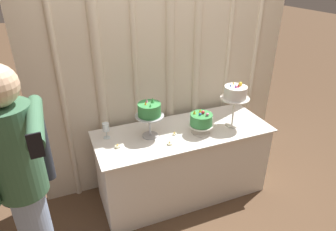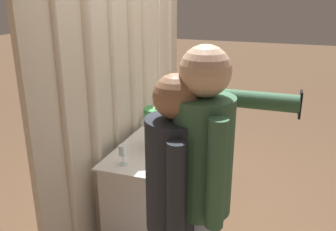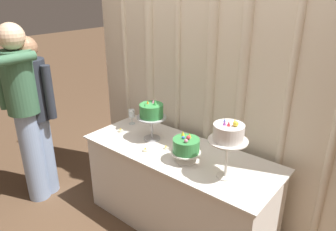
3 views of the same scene
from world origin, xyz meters
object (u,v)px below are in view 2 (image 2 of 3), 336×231
Objects in this scene: tealight_near_left at (185,144)px; guest_man_pink_jacket at (203,198)px; tealight_far_left at (151,164)px; cake_display_rightmost at (197,85)px; tealight_near_right at (173,137)px; cake_table at (173,170)px; cake_display_leftmost at (157,117)px; cake_display_center at (187,116)px; guest_man_dark_suit at (175,213)px; wine_glass at (123,151)px.

tealight_near_left is 1.24m from guest_man_pink_jacket.
cake_display_rightmost is at bearing -1.83° from tealight_far_left.
tealight_near_right is at bearing 24.45° from guest_man_pink_jacket.
cake_display_leftmost is at bearing 174.82° from cake_table.
cake_display_leftmost is at bearing 165.71° from cake_display_center.
cake_display_leftmost is 10.46× the size of tealight_near_right.
cake_display_leftmost is 0.23× the size of guest_man_dark_suit.
wine_glass is (-1.20, 0.24, -0.23)m from cake_display_rightmost.
tealight_near_right is 1.39m from guest_man_pink_jacket.
tealight_far_left is 0.03× the size of guest_man_pink_jacket.
cake_display_leftmost is 0.22× the size of guest_man_pink_jacket.
cake_table is 0.76m from tealight_far_left.
tealight_near_left is 0.18m from tealight_near_right.
guest_man_pink_jacket is (-1.35, -0.60, 0.63)m from cake_table.
tealight_near_right is at bearing -17.44° from wine_glass.
cake_table is 1.05× the size of guest_man_dark_suit.
tealight_far_left is 0.99× the size of tealight_near_left.
cake_table is 4.46× the size of cake_display_leftmost.
cake_display_leftmost reaches higher than cake_display_center.
tealight_near_right is (0.11, 0.14, -0.00)m from tealight_near_left.
cake_display_rightmost is 12.40× the size of tealight_near_right.
tealight_near_right is at bearing 167.95° from cake_display_center.
guest_man_pink_jacket is at bearing -130.53° from wine_glass.
cake_display_leftmost is 1.63× the size of cake_display_center.
cake_display_rightmost is at bearing -4.72° from tealight_near_right.
cake_display_center is at bearing 13.75° from tealight_near_left.
cake_display_rightmost is 1.20m from tealight_far_left.
guest_man_pink_jacket is (-1.49, -0.51, 0.12)m from cake_display_center.
guest_man_pink_jacket is at bearing -76.48° from guest_man_dark_suit.
cake_display_rightmost reaches higher than cake_display_leftmost.
tealight_near_left is (-0.36, -0.09, -0.12)m from cake_display_center.
cake_display_rightmost is 9.53× the size of tealight_far_left.
tealight_far_left is at bearing 177.13° from cake_display_center.
cake_table is at bearing 147.41° from cake_display_center.
wine_glass is at bearing 168.78° from cake_display_rightmost.
tealight_far_left is 0.55m from tealight_near_right.
cake_display_center is at bearing -12.05° from tealight_near_right.
cake_display_rightmost is (0.35, 0.00, 0.21)m from cake_display_center.
cake_display_leftmost is 0.34m from tealight_near_right.
tealight_far_left is (-0.33, -0.08, -0.24)m from cake_display_leftmost.
cake_display_center is at bearing -14.29° from cake_display_leftmost.
tealight_near_right is 1.36m from guest_man_dark_suit.
wine_glass is 0.23m from tealight_far_left.
cake_display_rightmost is 9.46× the size of tealight_near_left.
tealight_near_right is 0.02× the size of guest_man_dark_suit.
tealight_near_left is (-0.71, -0.09, -0.33)m from cake_display_rightmost.
cake_display_center is 0.38m from tealight_near_left.
cake_table is 0.71m from cake_display_leftmost.
cake_display_center reaches higher than tealight_far_left.
guest_man_dark_suit is (-1.88, -0.38, -0.18)m from cake_display_rightmost.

